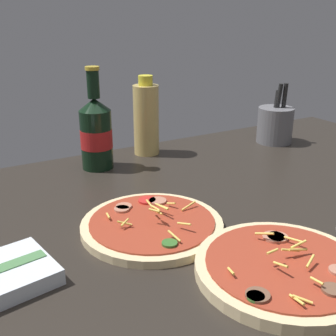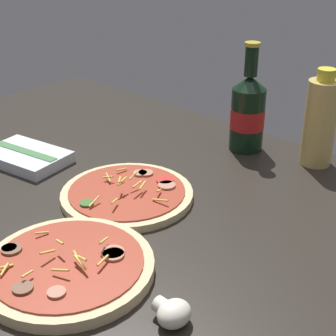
{
  "view_description": "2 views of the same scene",
  "coord_description": "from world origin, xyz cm",
  "px_view_note": "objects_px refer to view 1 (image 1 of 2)",
  "views": [
    {
      "loc": [
        -38.7,
        -57.87,
        38.31
      ],
      "look_at": [
        -1.18,
        7.68,
        10.02
      ],
      "focal_mm": 45.0,
      "sensor_mm": 36.0,
      "label": 1
    },
    {
      "loc": [
        54.03,
        -56.62,
        50.1
      ],
      "look_at": [
        -0.72,
        2.61,
        10.53
      ],
      "focal_mm": 55.0,
      "sensor_mm": 36.0,
      "label": 2
    }
  ],
  "objects_px": {
    "beer_bottle": "(96,132)",
    "utensil_crock": "(275,124)",
    "pizza_near": "(283,268)",
    "oil_bottle": "(146,119)",
    "pizza_far": "(153,226)"
  },
  "relations": [
    {
      "from": "utensil_crock",
      "to": "pizza_far",
      "type": "bearing_deg",
      "value": -152.25
    },
    {
      "from": "pizza_far",
      "to": "utensil_crock",
      "type": "height_order",
      "value": "utensil_crock"
    },
    {
      "from": "pizza_far",
      "to": "oil_bottle",
      "type": "xyz_separation_m",
      "value": [
        0.18,
        0.38,
        0.09
      ]
    },
    {
      "from": "oil_bottle",
      "to": "pizza_near",
      "type": "bearing_deg",
      "value": -97.89
    },
    {
      "from": "pizza_near",
      "to": "oil_bottle",
      "type": "relative_size",
      "value": 1.24
    },
    {
      "from": "pizza_near",
      "to": "beer_bottle",
      "type": "height_order",
      "value": "beer_bottle"
    },
    {
      "from": "pizza_near",
      "to": "utensil_crock",
      "type": "height_order",
      "value": "utensil_crock"
    },
    {
      "from": "pizza_far",
      "to": "utensil_crock",
      "type": "xyz_separation_m",
      "value": [
        0.55,
        0.29,
        0.04
      ]
    },
    {
      "from": "utensil_crock",
      "to": "oil_bottle",
      "type": "bearing_deg",
      "value": 165.81
    },
    {
      "from": "pizza_far",
      "to": "pizza_near",
      "type": "bearing_deg",
      "value": -64.36
    },
    {
      "from": "pizza_far",
      "to": "utensil_crock",
      "type": "bearing_deg",
      "value": 27.75
    },
    {
      "from": "beer_bottle",
      "to": "utensil_crock",
      "type": "height_order",
      "value": "beer_bottle"
    },
    {
      "from": "pizza_far",
      "to": "oil_bottle",
      "type": "distance_m",
      "value": 0.43
    },
    {
      "from": "oil_bottle",
      "to": "utensil_crock",
      "type": "xyz_separation_m",
      "value": [
        0.37,
        -0.09,
        -0.04
      ]
    },
    {
      "from": "pizza_far",
      "to": "utensil_crock",
      "type": "distance_m",
      "value": 0.62
    }
  ]
}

